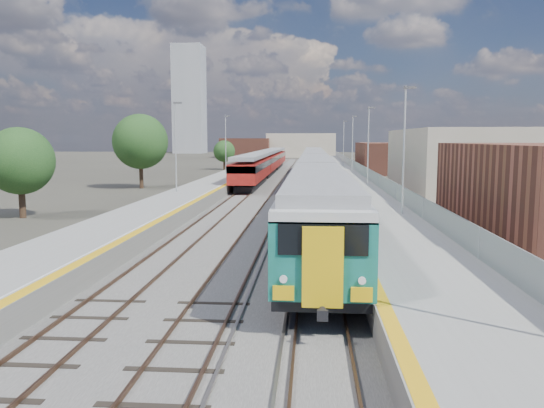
# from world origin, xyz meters

# --- Properties ---
(ground) EXTENTS (320.00, 320.00, 0.00)m
(ground) POSITION_xyz_m (0.00, 50.00, 0.00)
(ground) COLOR #47443A
(ground) RESTS_ON ground
(ballast_bed) EXTENTS (10.50, 155.00, 0.06)m
(ballast_bed) POSITION_xyz_m (-2.25, 52.50, 0.03)
(ballast_bed) COLOR #565451
(ballast_bed) RESTS_ON ground
(tracks) EXTENTS (8.96, 160.00, 0.17)m
(tracks) POSITION_xyz_m (-1.65, 54.18, 0.11)
(tracks) COLOR #4C3323
(tracks) RESTS_ON ground
(platform_right) EXTENTS (4.70, 155.00, 8.52)m
(platform_right) POSITION_xyz_m (5.28, 52.49, 0.54)
(platform_right) COLOR slate
(platform_right) RESTS_ON ground
(platform_left) EXTENTS (4.30, 155.00, 8.52)m
(platform_left) POSITION_xyz_m (-9.05, 52.49, 0.52)
(platform_left) COLOR slate
(platform_left) RESTS_ON ground
(buildings) EXTENTS (72.00, 185.50, 40.00)m
(buildings) POSITION_xyz_m (-18.12, 138.60, 10.70)
(buildings) COLOR brown
(buildings) RESTS_ON ground
(green_train) EXTENTS (2.97, 82.62, 3.27)m
(green_train) POSITION_xyz_m (1.50, 45.14, 2.30)
(green_train) COLOR black
(green_train) RESTS_ON ground
(red_train) EXTENTS (2.83, 57.32, 3.57)m
(red_train) POSITION_xyz_m (-5.50, 68.56, 2.11)
(red_train) COLOR black
(red_train) RESTS_ON ground
(tree_a) EXTENTS (4.62, 4.62, 6.26)m
(tree_a) POSITION_xyz_m (-18.78, 25.14, 3.94)
(tree_a) COLOR #382619
(tree_a) RESTS_ON ground
(tree_b) EXTENTS (6.02, 6.02, 8.16)m
(tree_b) POSITION_xyz_m (-17.59, 47.32, 5.14)
(tree_b) COLOR #382619
(tree_b) RESTS_ON ground
(tree_c) EXTENTS (3.82, 3.82, 5.17)m
(tree_c) POSITION_xyz_m (-14.24, 83.13, 3.25)
(tree_c) COLOR #382619
(tree_c) RESTS_ON ground
(tree_d) EXTENTS (5.14, 5.14, 6.96)m
(tree_d) POSITION_xyz_m (24.63, 62.93, 4.38)
(tree_d) COLOR #382619
(tree_d) RESTS_ON ground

